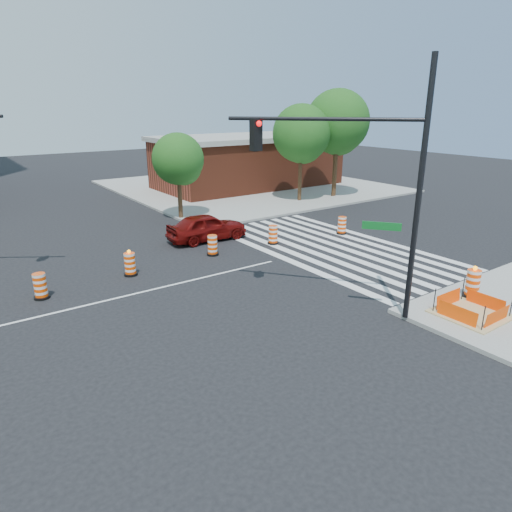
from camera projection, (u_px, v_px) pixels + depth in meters
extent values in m
plane|color=black|center=(131.00, 295.00, 18.15)|extent=(120.00, 120.00, 0.00)
cube|color=gray|center=(248.00, 186.00, 41.94)|extent=(22.00, 22.00, 0.15)
cube|color=silver|center=(284.00, 258.00, 22.43)|extent=(0.45, 13.50, 0.01)
cube|color=silver|center=(298.00, 255.00, 22.93)|extent=(0.45, 13.50, 0.01)
cube|color=silver|center=(312.00, 252.00, 23.42)|extent=(0.45, 13.50, 0.01)
cube|color=silver|center=(324.00, 249.00, 23.92)|extent=(0.45, 13.50, 0.01)
cube|color=silver|center=(337.00, 246.00, 24.41)|extent=(0.45, 13.50, 0.01)
cube|color=silver|center=(348.00, 243.00, 24.91)|extent=(0.45, 13.50, 0.01)
cube|color=silver|center=(360.00, 240.00, 25.40)|extent=(0.45, 13.50, 0.01)
cube|color=silver|center=(371.00, 238.00, 25.90)|extent=(0.45, 13.50, 0.01)
cube|color=silver|center=(131.00, 295.00, 18.15)|extent=(14.00, 0.12, 0.01)
cube|color=tan|center=(471.00, 314.00, 16.08)|extent=(2.20, 2.20, 0.05)
cube|color=#FA4705|center=(497.00, 317.00, 15.30)|extent=(1.44, 0.02, 0.55)
cube|color=#FA4705|center=(448.00, 299.00, 16.70)|extent=(1.44, 0.02, 0.55)
cube|color=#FA4705|center=(457.00, 314.00, 15.50)|extent=(0.02, 1.44, 0.55)
cube|color=#FA4705|center=(485.00, 301.00, 16.49)|extent=(0.02, 1.44, 0.55)
cylinder|color=black|center=(483.00, 319.00, 14.75)|extent=(0.04, 0.04, 0.90)
cylinder|color=black|center=(511.00, 305.00, 15.74)|extent=(0.04, 0.04, 0.90)
cylinder|color=black|center=(434.00, 300.00, 16.15)|extent=(0.04, 0.04, 0.90)
cylinder|color=black|center=(463.00, 289.00, 17.14)|extent=(0.04, 0.04, 0.90)
cube|color=maroon|center=(248.00, 164.00, 41.30)|extent=(16.00, 8.00, 4.20)
cube|color=gray|center=(248.00, 138.00, 40.58)|extent=(16.50, 8.50, 0.40)
imported|color=#630A08|center=(207.00, 227.00, 25.21)|extent=(4.52, 1.98, 1.51)
cylinder|color=black|center=(419.00, 196.00, 14.59)|extent=(0.19, 0.19, 8.52)
cylinder|color=black|center=(323.00, 119.00, 14.68)|extent=(4.09, 5.07, 0.13)
cube|color=black|center=(256.00, 135.00, 15.43)|extent=(0.34, 0.30, 1.06)
sphere|color=#FF0C0C|center=(259.00, 124.00, 15.18)|extent=(0.19, 0.19, 0.19)
cube|color=#0C591E|center=(382.00, 226.00, 15.20)|extent=(0.83, 1.02, 0.27)
cylinder|color=black|center=(471.00, 296.00, 17.56)|extent=(0.64, 0.64, 0.11)
cylinder|color=#FB4705|center=(473.00, 283.00, 17.39)|extent=(0.51, 0.51, 1.02)
sphere|color=#FF990C|center=(475.00, 268.00, 17.20)|extent=(0.17, 0.17, 0.17)
cylinder|color=#382314|center=(180.00, 193.00, 29.49)|extent=(0.29, 0.29, 3.49)
sphere|color=#1C4814|center=(178.00, 159.00, 28.80)|extent=(3.27, 3.27, 3.27)
sphere|color=#1C4814|center=(183.00, 167.00, 29.44)|extent=(2.40, 2.40, 2.40)
sphere|color=#1C4814|center=(174.00, 165.00, 28.57)|extent=(2.18, 2.18, 2.18)
cylinder|color=#382314|center=(300.00, 172.00, 34.72)|extent=(0.29, 0.29, 4.58)
sphere|color=#1C4814|center=(301.00, 133.00, 33.82)|extent=(4.30, 4.30, 4.30)
sphere|color=#1C4814|center=(303.00, 143.00, 34.50)|extent=(3.15, 3.15, 3.15)
sphere|color=#1C4814|center=(299.00, 140.00, 33.62)|extent=(2.87, 2.87, 2.87)
cylinder|color=#382314|center=(335.00, 165.00, 36.30)|extent=(0.35, 0.35, 5.28)
sphere|color=#1C4814|center=(337.00, 122.00, 35.26)|extent=(4.95, 4.95, 4.95)
sphere|color=#1C4814|center=(339.00, 132.00, 36.08)|extent=(3.63, 3.63, 3.63)
sphere|color=#1C4814|center=(335.00, 129.00, 35.01)|extent=(3.30, 3.30, 3.30)
cylinder|color=black|center=(42.00, 297.00, 17.80)|extent=(0.60, 0.60, 0.10)
cylinder|color=#FB4705|center=(40.00, 285.00, 17.64)|extent=(0.48, 0.48, 0.95)
cylinder|color=black|center=(131.00, 274.00, 20.22)|extent=(0.60, 0.60, 0.10)
cylinder|color=#FB4705|center=(130.00, 263.00, 20.06)|extent=(0.48, 0.48, 0.95)
sphere|color=#FF990C|center=(129.00, 252.00, 19.89)|extent=(0.16, 0.16, 0.16)
cylinder|color=black|center=(213.00, 254.00, 22.93)|extent=(0.60, 0.60, 0.10)
cylinder|color=#FB4705|center=(212.00, 245.00, 22.77)|extent=(0.48, 0.48, 0.95)
cylinder|color=black|center=(273.00, 243.00, 24.75)|extent=(0.60, 0.60, 0.10)
cylinder|color=#FB4705|center=(273.00, 234.00, 24.60)|extent=(0.48, 0.48, 0.95)
cylinder|color=black|center=(341.00, 233.00, 26.66)|extent=(0.60, 0.60, 0.10)
cylinder|color=#FB4705|center=(342.00, 225.00, 26.50)|extent=(0.48, 0.48, 0.95)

